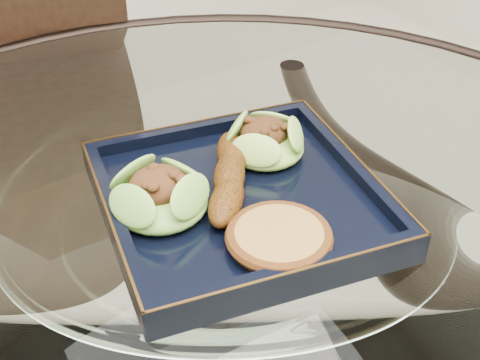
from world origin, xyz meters
TOP-DOWN VIEW (x-y plane):
  - dining_table at (-0.00, -0.00)m, footprint 1.13×1.13m
  - dining_chair at (-0.11, 0.49)m, footprint 0.58×0.58m
  - navy_plate at (0.03, 0.03)m, footprint 0.32×0.32m
  - lettuce_wrap_left at (-0.05, 0.04)m, footprint 0.10×0.10m
  - lettuce_wrap_right at (0.10, 0.08)m, footprint 0.11×0.11m
  - roasted_plantain at (0.03, 0.04)m, footprint 0.11×0.14m
  - crumb_patty at (0.02, -0.06)m, footprint 0.11×0.11m

SIDE VIEW (x-z plane):
  - dining_table at x=0.00m, z-range 0.21..0.98m
  - dining_chair at x=-0.11m, z-range 0.06..1.15m
  - navy_plate at x=0.03m, z-range 0.76..0.78m
  - crumb_patty at x=0.02m, z-range 0.78..0.80m
  - roasted_plantain at x=0.03m, z-range 0.78..0.81m
  - lettuce_wrap_right at x=0.10m, z-range 0.78..0.81m
  - lettuce_wrap_left at x=-0.05m, z-range 0.78..0.82m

